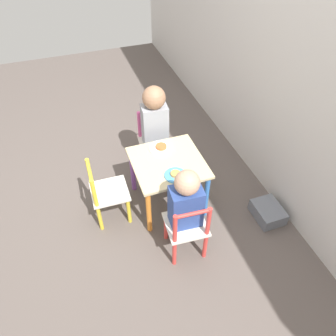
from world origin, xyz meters
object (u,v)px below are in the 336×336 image
object	(u,v)px
child_right	(185,204)
kids_table	(168,169)
storage_bin	(268,212)
plate_left	(161,148)
plate_right	(175,175)
chair_pink	(154,142)
child_left	(155,123)
chair_yellow	(106,193)
chair_red	(187,228)

from	to	relation	value
child_right	kids_table	bearing A→B (deg)	-90.00
storage_bin	child_right	bearing A→B (deg)	-89.84
plate_left	plate_right	size ratio (longest dim) A/B	1.18
kids_table	child_right	world-z (taller)	child_right
chair_pink	child_right	distance (m)	0.88
kids_table	plate_left	distance (m)	0.17
child_left	storage_bin	xyz separation A→B (m)	(0.80, 0.62, -0.43)
child_right	plate_left	world-z (taller)	child_right
kids_table	plate_left	xyz separation A→B (m)	(-0.15, 0.00, 0.08)
kids_table	plate_right	bearing A→B (deg)	0.00
plate_right	chair_yellow	bearing A→B (deg)	-109.52
chair_yellow	plate_right	world-z (taller)	chair_yellow
storage_bin	chair_pink	bearing A→B (deg)	-144.36
kids_table	chair_red	world-z (taller)	chair_red
kids_table	chair_pink	distance (m)	0.48
chair_red	plate_right	distance (m)	0.36
child_left	plate_left	distance (m)	0.26
chair_red	child_left	bearing A→B (deg)	-90.39
chair_yellow	child_left	size ratio (longest dim) A/B	0.64
chair_pink	chair_red	world-z (taller)	same
child_right	chair_yellow	bearing A→B (deg)	-39.39
child_left	child_right	size ratio (longest dim) A/B	1.12
chair_pink	plate_left	size ratio (longest dim) A/B	2.83
plate_left	child_left	bearing A→B (deg)	172.06
chair_yellow	plate_left	xyz separation A→B (m)	(-0.14, 0.46, 0.19)
kids_table	plate_left	world-z (taller)	plate_left
chair_pink	plate_left	bearing A→B (deg)	-92.43
chair_pink	child_right	bearing A→B (deg)	-89.61
plate_right	storage_bin	xyz separation A→B (m)	(0.25, 0.66, -0.38)
kids_table	child_left	size ratio (longest dim) A/B	0.64
plate_right	child_right	bearing A→B (deg)	-6.64
plate_right	storage_bin	world-z (taller)	plate_right
kids_table	chair_red	xyz separation A→B (m)	(0.46, -0.03, -0.11)
chair_yellow	plate_right	distance (m)	0.53
kids_table	plate_right	xyz separation A→B (m)	(0.15, 0.00, 0.08)
chair_pink	plate_left	distance (m)	0.36
storage_bin	kids_table	bearing A→B (deg)	-121.26
chair_red	child_right	world-z (taller)	child_right
kids_table	plate_right	distance (m)	0.17
kids_table	plate_left	size ratio (longest dim) A/B	2.82
chair_red	chair_yellow	bearing A→B (deg)	-43.65
chair_yellow	plate_right	bearing A→B (deg)	-108.08
kids_table	child_right	distance (m)	0.41
chair_red	child_left	world-z (taller)	child_left
kids_table	chair_pink	bearing A→B (deg)	175.04
chair_yellow	child_left	distance (m)	0.68
chair_red	storage_bin	xyz separation A→B (m)	(-0.06, 0.69, -0.19)
chair_yellow	plate_left	distance (m)	0.52
chair_red	chair_yellow	xyz separation A→B (m)	(-0.47, -0.43, 0.00)
chair_yellow	chair_red	bearing A→B (deg)	-136.35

